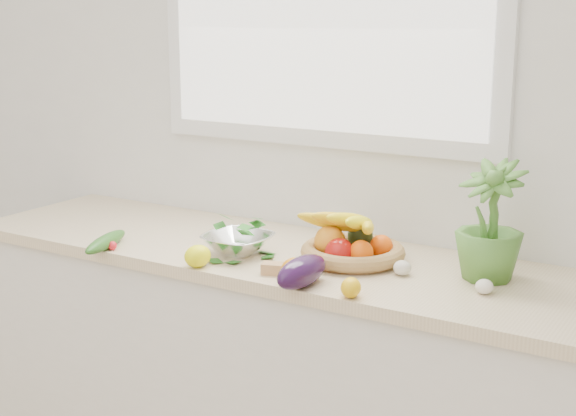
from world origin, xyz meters
The scene contains 18 objects.
back_wall centered at (0.00, 2.25, 1.35)m, with size 4.50×0.02×2.70m, color white.
counter_cabinet centered at (0.00, 1.95, 0.43)m, with size 2.20×0.58×0.86m, color silver.
countertop centered at (0.00, 1.95, 0.88)m, with size 2.24×0.62×0.04m, color beige.
orange_loose centered at (0.22, 1.69, 0.94)m, with size 0.08×0.08×0.08m, color orange.
lemon_a centered at (0.41, 1.67, 0.93)m, with size 0.05×0.07×0.05m, color #F2B50D.
lemon_b centered at (-0.11, 1.67, 0.93)m, with size 0.07×0.09×0.07m, color #FEFF0D.
lemon_c centered at (0.18, 1.75, 0.93)m, with size 0.05×0.07×0.05m, color gold.
apple centered at (0.25, 1.89, 0.94)m, with size 0.09×0.09×0.09m, color #AA110D.
ginger centered at (0.14, 1.74, 0.92)m, with size 0.10×0.04×0.03m, color tan.
garlic_a centered at (0.45, 1.92, 0.92)m, with size 0.05×0.05×0.04m, color silver.
garlic_b centered at (0.70, 1.88, 0.92)m, with size 0.05×0.05×0.04m, color white.
garlic_c centered at (0.28, 1.88, 0.92)m, with size 0.05×0.05×0.04m, color white.
eggplant centered at (0.25, 1.68, 0.94)m, with size 0.08×0.22×0.09m, color #260E34.
cucumber centered at (-0.49, 1.67, 0.92)m, with size 0.05×0.26×0.05m, color #1D5519.
radish centered at (-0.46, 1.67, 0.91)m, with size 0.03×0.03×0.03m, color red.
potted_herb centered at (0.67, 2.01, 1.07)m, with size 0.19×0.19×0.35m, color #4A812F.
fruit_basket centered at (0.26, 1.97, 0.95)m, with size 0.39×0.39×0.18m.
colander_with_spinach centered at (-0.08, 1.84, 0.96)m, with size 0.21×0.21×0.12m.
Camera 1 is at (1.32, -0.16, 1.64)m, focal length 50.00 mm.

